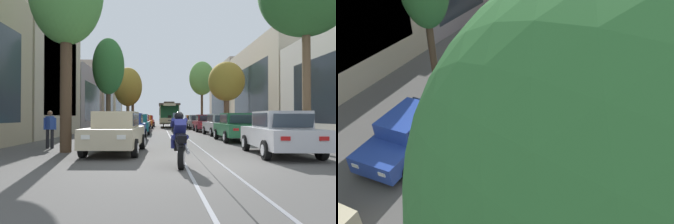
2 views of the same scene
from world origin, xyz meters
The scene contains 13 objects.
ground_plane centered at (0.00, 19.85, 0.00)m, with size 160.00×160.00×0.00m, color #4C4947.
trolley_track_rails centered at (0.00, 22.81, 0.00)m, with size 1.14×57.62×0.01m.
parked_car_blue_second_left centered at (-3.04, 8.70, 0.80)m, with size 2.01×4.37×1.58m.
parked_car_teal_mid_left centered at (-2.96, 15.05, 0.80)m, with size 2.03×4.37×1.58m.
parked_car_red_fourth_left centered at (-3.06, 21.45, 0.80)m, with size 2.04×4.38×1.58m.
parked_car_orange_fifth_left centered at (-3.01, 27.72, 0.80)m, with size 2.09×4.40×1.58m.
parked_car_green_second_right centered at (3.09, 8.19, 0.80)m, with size 2.00×4.36×1.58m.
parked_car_silver_mid_right centered at (3.20, 13.43, 0.80)m, with size 2.12×4.41×1.58m.
parked_car_maroon_fourth_right centered at (2.98, 19.21, 0.80)m, with size 2.05×4.38×1.58m.
parked_car_grey_fifth_right centered at (2.92, 24.98, 0.80)m, with size 2.04×4.38×1.58m.
parked_car_orange_sixth_right centered at (2.99, 30.92, 0.80)m, with size 2.03×4.37×1.58m.
street_tree_kerb_right_near centered at (4.52, 2.90, 6.35)m, with size 3.72×3.48×8.21m.
pedestrian_on_right_pavement centered at (6.03, 13.69, 0.98)m, with size 0.55×0.42×1.73m.
Camera 2 is at (4.17, 0.84, 8.26)m, focal length 34.64 mm.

